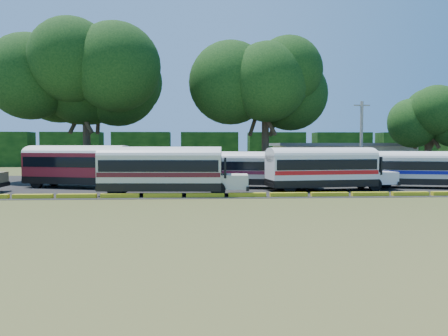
{
  "coord_description": "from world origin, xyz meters",
  "views": [
    {
      "loc": [
        -1.98,
        -29.93,
        3.71
      ],
      "look_at": [
        0.13,
        6.0,
        1.82
      ],
      "focal_mm": 35.0,
      "sensor_mm": 36.0,
      "label": 1
    }
  ],
  "objects": [
    {
      "name": "bus_white_blue",
      "position": [
        17.25,
        6.67,
        1.8
      ],
      "size": [
        9.99,
        4.88,
        3.19
      ],
      "rotation": [
        0.0,
        0.0,
        -0.27
      ],
      "color": "black",
      "rests_on": "ground"
    },
    {
      "name": "bus_red",
      "position": [
        -12.19,
        8.38,
        2.12
      ],
      "size": [
        11.52,
        5.98,
        3.69
      ],
      "rotation": [
        0.0,
        0.0,
        -0.3
      ],
      "color": "black",
      "rests_on": "ground"
    },
    {
      "name": "utility_pole",
      "position": [
        14.05,
        12.21,
        4.12
      ],
      "size": [
        1.6,
        0.3,
        8.01
      ],
      "color": "gray",
      "rests_on": "ground"
    },
    {
      "name": "ground",
      "position": [
        0.0,
        0.0,
        0.0
      ],
      "size": [
        160.0,
        160.0,
        0.0
      ],
      "primitive_type": "plane",
      "color": "#304416",
      "rests_on": "ground"
    },
    {
      "name": "terminal_building",
      "position": [
        18.0,
        30.0,
        2.03
      ],
      "size": [
        19.0,
        9.0,
        4.0
      ],
      "color": "beige",
      "rests_on": "ground"
    },
    {
      "name": "bus_cream_east",
      "position": [
        2.95,
        7.44,
        1.79
      ],
      "size": [
        9.9,
        4.28,
        3.16
      ],
      "rotation": [
        0.0,
        0.0,
        -0.21
      ],
      "color": "black",
      "rests_on": "ground"
    },
    {
      "name": "curb",
      "position": [
        -0.0,
        1.0,
        0.15
      ],
      "size": [
        53.7,
        0.45,
        0.3
      ],
      "color": "gold",
      "rests_on": "ground"
    },
    {
      "name": "tree_west",
      "position": [
        -14.11,
        18.35,
        11.1
      ],
      "size": [
        14.28,
        14.28,
        16.35
      ],
      "color": "#3E301F",
      "rests_on": "ground"
    },
    {
      "name": "tree_east",
      "position": [
        25.59,
        20.97,
        7.56
      ],
      "size": [
        7.84,
        7.84,
        10.5
      ],
      "color": "#3E301F",
      "rests_on": "ground"
    },
    {
      "name": "asphalt_strip",
      "position": [
        1.0,
        12.0,
        0.01
      ],
      "size": [
        64.0,
        24.0,
        0.02
      ],
      "primitive_type": "cube",
      "color": "black",
      "rests_on": "ground"
    },
    {
      "name": "bus_cream_west",
      "position": [
        -4.5,
        2.49,
        2.04
      ],
      "size": [
        11.11,
        3.43,
        3.6
      ],
      "rotation": [
        0.0,
        0.0,
        -0.07
      ],
      "color": "black",
      "rests_on": "ground"
    },
    {
      "name": "bus_white_red",
      "position": [
        8.19,
        4.9,
        1.99
      ],
      "size": [
        10.97,
        4.04,
        3.52
      ],
      "rotation": [
        0.0,
        0.0,
        0.13
      ],
      "color": "black",
      "rests_on": "ground"
    },
    {
      "name": "tree_center",
      "position": [
        5.45,
        18.27,
        10.63
      ],
      "size": [
        11.7,
        11.7,
        14.95
      ],
      "color": "#3E301F",
      "rests_on": "ground"
    },
    {
      "name": "treeline_backdrop",
      "position": [
        0.0,
        48.0,
        3.0
      ],
      "size": [
        130.0,
        4.0,
        6.0
      ],
      "color": "black",
      "rests_on": "ground"
    }
  ]
}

